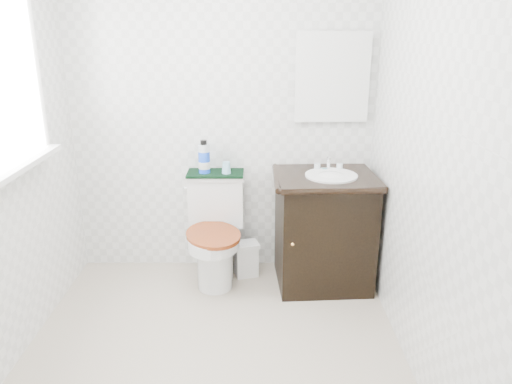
{
  "coord_description": "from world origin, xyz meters",
  "views": [
    {
      "loc": [
        0.25,
        -2.38,
        1.81
      ],
      "look_at": [
        0.24,
        0.75,
        0.75
      ],
      "focal_mm": 35.0,
      "sensor_mm": 36.0,
      "label": 1
    }
  ],
  "objects_px": {
    "toilet": "(216,235)",
    "cup": "(226,168)",
    "mouthwash_bottle": "(204,158)",
    "trash_bin": "(246,259)",
    "vanity": "(324,227)"
  },
  "relations": [
    {
      "from": "trash_bin",
      "to": "cup",
      "type": "distance_m",
      "value": 0.71
    },
    {
      "from": "toilet",
      "to": "trash_bin",
      "type": "relative_size",
      "value": 2.92
    },
    {
      "from": "toilet",
      "to": "vanity",
      "type": "bearing_deg",
      "value": -4.84
    },
    {
      "from": "vanity",
      "to": "cup",
      "type": "distance_m",
      "value": 0.82
    },
    {
      "from": "toilet",
      "to": "cup",
      "type": "relative_size",
      "value": 9.32
    },
    {
      "from": "vanity",
      "to": "mouthwash_bottle",
      "type": "relative_size",
      "value": 3.86
    },
    {
      "from": "vanity",
      "to": "cup",
      "type": "xyz_separation_m",
      "value": [
        -0.7,
        0.16,
        0.4
      ]
    },
    {
      "from": "vanity",
      "to": "trash_bin",
      "type": "distance_m",
      "value": 0.64
    },
    {
      "from": "vanity",
      "to": "toilet",
      "type": "bearing_deg",
      "value": 175.16
    },
    {
      "from": "trash_bin",
      "to": "cup",
      "type": "bearing_deg",
      "value": 157.6
    },
    {
      "from": "trash_bin",
      "to": "vanity",
      "type": "bearing_deg",
      "value": -10.17
    },
    {
      "from": "mouthwash_bottle",
      "to": "cup",
      "type": "bearing_deg",
      "value": -5.72
    },
    {
      "from": "vanity",
      "to": "mouthwash_bottle",
      "type": "bearing_deg",
      "value": 168.56
    },
    {
      "from": "trash_bin",
      "to": "toilet",
      "type": "bearing_deg",
      "value": -171.14
    },
    {
      "from": "toilet",
      "to": "mouthwash_bottle",
      "type": "relative_size",
      "value": 3.23
    }
  ]
}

